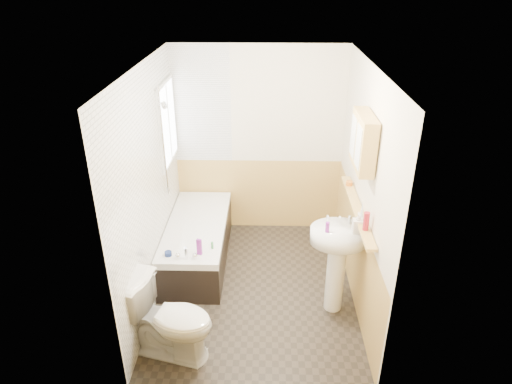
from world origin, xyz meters
TOP-DOWN VIEW (x-y plane):
  - floor at (0.00, 0.00)m, footprint 2.80×2.80m
  - ceiling at (0.00, 0.00)m, footprint 2.80×2.80m
  - wall_back at (0.00, 1.41)m, footprint 2.20×0.02m
  - wall_front at (0.00, -1.41)m, footprint 2.20×0.02m
  - wall_left at (-1.11, 0.00)m, footprint 0.02×2.80m
  - wall_right at (1.11, 0.00)m, footprint 0.02×2.80m
  - wainscot_right at (1.09, 0.00)m, footprint 0.01×2.80m
  - wainscot_front at (0.00, -1.39)m, footprint 2.20×0.01m
  - wainscot_back at (0.00, 1.39)m, footprint 2.20×0.01m
  - tile_cladding_left at (-1.09, 0.00)m, footprint 0.01×2.80m
  - tile_return_back at (-0.73, 1.39)m, footprint 0.75×0.01m
  - window at (-1.06, 0.95)m, footprint 0.03×0.79m
  - bathtub at (-0.73, 0.52)m, footprint 0.70×1.69m
  - shower_riser at (-1.04, 0.56)m, footprint 0.11×0.09m
  - toilet at (-0.76, -1.00)m, footprint 0.91×0.65m
  - sink at (0.84, -0.32)m, footprint 0.58×0.47m
  - pine_shelf at (1.04, -0.09)m, footprint 0.10×1.53m
  - medicine_cabinet at (1.01, -0.16)m, footprint 0.15×0.58m
  - foam_can at (1.04, -0.53)m, footprint 0.07×0.07m
  - green_bottle at (1.04, -0.32)m, footprint 0.04×0.04m
  - black_jar at (1.04, 0.43)m, footprint 0.09×0.09m
  - soap_bottle at (1.00, -0.38)m, footprint 0.10×0.22m
  - clear_bottle at (0.71, -0.38)m, footprint 0.04×0.04m
  - blue_gel at (-0.60, -0.13)m, footprint 0.06×0.05m
  - cream_jar at (-0.93, -0.16)m, footprint 0.10×0.10m
  - orange_bottle at (-0.48, -0.01)m, footprint 0.03×0.03m

SIDE VIEW (x-z plane):
  - floor at x=0.00m, z-range 0.00..0.00m
  - bathtub at x=-0.73m, z-range -0.06..0.61m
  - toilet at x=-0.76m, z-range 0.00..0.81m
  - wainscot_right at x=1.09m, z-range 0.00..1.00m
  - wainscot_front at x=0.00m, z-range 0.00..1.00m
  - wainscot_back at x=0.00m, z-range 0.00..1.00m
  - cream_jar at x=-0.93m, z-range 0.53..0.58m
  - orange_bottle at x=-0.48m, z-range 0.53..0.61m
  - blue_gel at x=-0.60m, z-range 0.53..0.72m
  - sink at x=0.84m, z-range 0.15..1.26m
  - soap_bottle at x=1.00m, z-range 0.99..1.09m
  - clear_bottle at x=0.71m, z-range 0.99..1.10m
  - pine_shelf at x=1.04m, z-range 1.08..1.11m
  - black_jar at x=1.04m, z-range 1.11..1.16m
  - foam_can at x=1.04m, z-range 1.11..1.29m
  - green_bottle at x=1.04m, z-range 1.11..1.31m
  - wall_back at x=0.00m, z-range 0.00..2.50m
  - wall_front at x=0.00m, z-range 0.00..2.50m
  - wall_left at x=-1.11m, z-range 0.00..2.50m
  - wall_right at x=1.11m, z-range 0.00..2.50m
  - tile_cladding_left at x=-1.09m, z-range 0.00..2.50m
  - window at x=-1.06m, z-range 1.15..2.15m
  - shower_riser at x=-1.04m, z-range 1.02..2.29m
  - tile_return_back at x=-0.73m, z-range 1.00..2.50m
  - medicine_cabinet at x=1.01m, z-range 1.59..2.11m
  - ceiling at x=0.00m, z-range 2.50..2.50m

